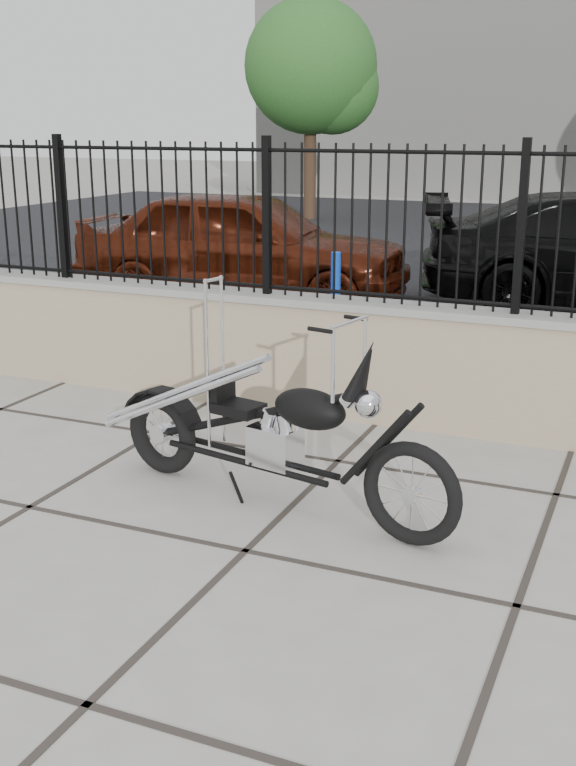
# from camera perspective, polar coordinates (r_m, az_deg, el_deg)

# --- Properties ---
(ground_plane) EXTENTS (90.00, 90.00, 0.00)m
(ground_plane) POSITION_cam_1_polar(r_m,az_deg,el_deg) (5.11, -2.73, -10.66)
(ground_plane) COLOR #99968E
(ground_plane) RESTS_ON ground
(parking_lot) EXTENTS (30.00, 30.00, 0.00)m
(parking_lot) POSITION_cam_1_polar(r_m,az_deg,el_deg) (16.87, 16.34, 7.82)
(parking_lot) COLOR black
(parking_lot) RESTS_ON ground
(retaining_wall) EXTENTS (14.00, 0.36, 0.96)m
(retaining_wall) POSITION_cam_1_polar(r_m,az_deg,el_deg) (7.13, 6.04, 1.31)
(retaining_wall) COLOR gray
(retaining_wall) RESTS_ON ground_plane
(iron_fence) EXTENTS (14.00, 0.08, 1.20)m
(iron_fence) POSITION_cam_1_polar(r_m,az_deg,el_deg) (6.93, 6.30, 9.96)
(iron_fence) COLOR black
(iron_fence) RESTS_ON retaining_wall
(chopper_motorcycle) EXTENTS (2.40, 0.90, 1.42)m
(chopper_motorcycle) POSITION_cam_1_polar(r_m,az_deg,el_deg) (5.45, -1.25, -0.82)
(chopper_motorcycle) COLOR black
(chopper_motorcycle) RESTS_ON ground_plane
(car_red) EXTENTS (4.56, 2.22, 1.50)m
(car_red) POSITION_cam_1_polar(r_m,az_deg,el_deg) (11.89, -2.85, 8.76)
(car_red) COLOR #441609
(car_red) RESTS_ON parking_lot
(bollard_a) EXTENTS (0.12, 0.12, 0.92)m
(bollard_a) POSITION_cam_1_polar(r_m,az_deg,el_deg) (10.09, 3.04, 5.73)
(bollard_a) COLOR blue
(bollard_a) RESTS_ON ground_plane
(tree_left) EXTENTS (3.11, 3.11, 5.26)m
(tree_left) POSITION_cam_1_polar(r_m,az_deg,el_deg) (22.24, 1.45, 19.88)
(tree_left) COLOR #382619
(tree_left) RESTS_ON ground_plane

